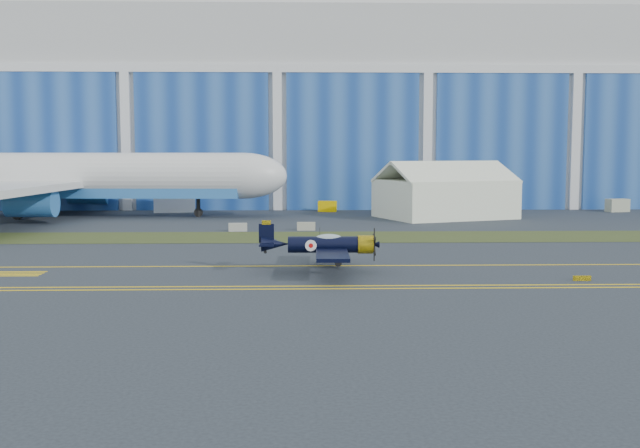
{
  "coord_description": "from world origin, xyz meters",
  "views": [
    {
      "loc": [
        3.1,
        -60.81,
        8.61
      ],
      "look_at": [
        4.85,
        1.18,
        2.58
      ],
      "focal_mm": 42.0,
      "sensor_mm": 36.0,
      "label": 1
    }
  ],
  "objects_px": {
    "tent": "(445,189)",
    "shipping_container": "(174,203)",
    "warbird": "(324,245)",
    "jetliner": "(53,126)",
    "tug": "(327,206)"
  },
  "relations": [
    {
      "from": "warbird",
      "to": "tug",
      "type": "distance_m",
      "value": 54.01
    },
    {
      "from": "shipping_container",
      "to": "tug",
      "type": "bearing_deg",
      "value": -8.27
    },
    {
      "from": "warbird",
      "to": "tent",
      "type": "bearing_deg",
      "value": 69.51
    },
    {
      "from": "tent",
      "to": "shipping_container",
      "type": "bearing_deg",
      "value": 144.5
    },
    {
      "from": "tent",
      "to": "tug",
      "type": "height_order",
      "value": "tent"
    },
    {
      "from": "tent",
      "to": "tug",
      "type": "relative_size",
      "value": 7.38
    },
    {
      "from": "jetliner",
      "to": "tug",
      "type": "bearing_deg",
      "value": 13.96
    },
    {
      "from": "warbird",
      "to": "tug",
      "type": "bearing_deg",
      "value": 88.61
    },
    {
      "from": "warbird",
      "to": "jetliner",
      "type": "bearing_deg",
      "value": 127.1
    },
    {
      "from": "tent",
      "to": "shipping_container",
      "type": "distance_m",
      "value": 38.1
    },
    {
      "from": "warbird",
      "to": "jetliner",
      "type": "distance_m",
      "value": 58.7
    },
    {
      "from": "tent",
      "to": "shipping_container",
      "type": "height_order",
      "value": "tent"
    },
    {
      "from": "tent",
      "to": "tug",
      "type": "distance_m",
      "value": 18.4
    },
    {
      "from": "warbird",
      "to": "tent",
      "type": "relative_size",
      "value": 0.62
    },
    {
      "from": "jetliner",
      "to": "shipping_container",
      "type": "xyz_separation_m",
      "value": [
        14.56,
        6.79,
        -10.72
      ]
    }
  ]
}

